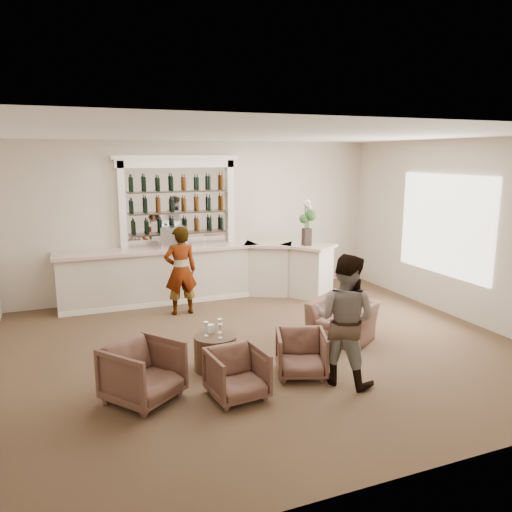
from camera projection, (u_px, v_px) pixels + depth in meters
The scene contains 19 objects.
ground at pixel (262, 348), 7.93m from camera, with size 8.00×8.00×0.00m, color brown.
room_shell at pixel (255, 197), 8.17m from camera, with size 8.04×7.02×3.32m.
bar_counter at pixel (201, 273), 10.48m from camera, with size 5.72×1.80×1.14m.
back_bar_alcove at pixel (178, 202), 10.44m from camera, with size 2.64×0.25×3.00m.
cocktail_table at pixel (215, 352), 7.10m from camera, with size 0.60×0.60×0.50m, color #44301D.
sommelier at pixel (181, 271), 9.46m from camera, with size 0.62×0.41×1.70m, color gray.
guest at pixel (345, 319), 6.57m from camera, with size 0.86×0.67×1.76m, color gray.
armchair_left at pixel (143, 372), 6.16m from camera, with size 0.80×0.82×0.75m, color brown.
armchair_center at pixel (237, 374), 6.24m from camera, with size 0.67×0.69×0.63m, color brown.
armchair_right at pixel (301, 354), 6.88m from camera, with size 0.67×0.69×0.63m, color brown.
armchair_far at pixel (342, 321), 8.23m from camera, with size 0.99×0.86×0.64m, color brown.
espresso_machine at pixel (175, 237), 10.19m from camera, with size 0.49×0.41×0.43m, color silver.
flower_vase at pixel (307, 220), 10.40m from camera, with size 0.25×0.25×0.95m.
wine_glass_bar_left at pixel (205, 242), 10.31m from camera, with size 0.07×0.07×0.21m, color white, non-canonical shape.
wine_glass_bar_right at pixel (160, 244), 10.09m from camera, with size 0.07×0.07×0.21m, color white, non-canonical shape.
wine_glass_tbl_a at pixel (206, 329), 7.01m from camera, with size 0.07×0.07×0.21m, color white, non-canonical shape.
wine_glass_tbl_b at pixel (220, 326), 7.14m from camera, with size 0.07×0.07×0.21m, color white, non-canonical shape.
wine_glass_tbl_c at pixel (220, 331), 6.93m from camera, with size 0.07×0.07×0.21m, color white, non-canonical shape.
napkin_holder at pixel (211, 329), 7.16m from camera, with size 0.08×0.08×0.12m, color white.
Camera 1 is at (-2.87, -6.91, 3.01)m, focal length 35.00 mm.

